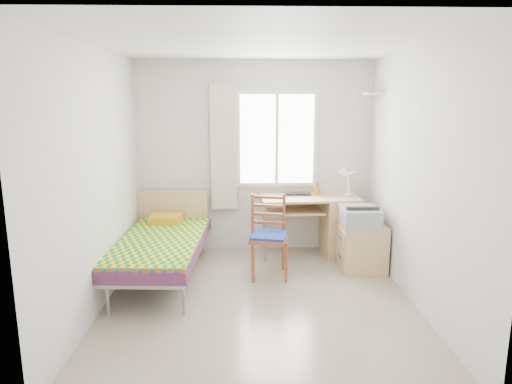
% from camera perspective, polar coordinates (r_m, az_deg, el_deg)
% --- Properties ---
extents(floor, '(3.50, 3.50, 0.00)m').
position_cam_1_polar(floor, '(4.93, 0.37, -13.48)').
color(floor, '#BCAD93').
rests_on(floor, ground).
extents(ceiling, '(3.50, 3.50, 0.00)m').
position_cam_1_polar(ceiling, '(4.50, 0.42, 18.10)').
color(ceiling, white).
rests_on(ceiling, wall_back).
extents(wall_back, '(3.20, 0.00, 3.20)m').
position_cam_1_polar(wall_back, '(6.27, -0.16, 4.35)').
color(wall_back, silver).
rests_on(wall_back, ground).
extents(wall_left, '(0.00, 3.50, 3.50)m').
position_cam_1_polar(wall_left, '(4.76, -19.25, 1.38)').
color(wall_left, silver).
rests_on(wall_left, ground).
extents(wall_right, '(0.00, 3.50, 3.50)m').
position_cam_1_polar(wall_right, '(4.86, 19.60, 1.56)').
color(wall_right, silver).
rests_on(wall_right, ground).
extents(window, '(1.10, 0.04, 1.30)m').
position_cam_1_polar(window, '(6.23, 2.62, 6.61)').
color(window, white).
rests_on(window, wall_back).
extents(curtain, '(0.35, 0.05, 1.70)m').
position_cam_1_polar(curtain, '(6.18, -4.06, 5.62)').
color(curtain, beige).
rests_on(curtain, wall_back).
extents(floating_shelf, '(0.20, 0.32, 0.03)m').
position_cam_1_polar(floating_shelf, '(6.09, 14.39, 11.80)').
color(floating_shelf, white).
rests_on(floating_shelf, wall_right).
extents(bed, '(1.03, 2.04, 0.86)m').
position_cam_1_polar(bed, '(5.51, -11.69, -6.32)').
color(bed, '#95989E').
rests_on(bed, floor).
extents(desk, '(1.32, 0.65, 0.81)m').
position_cam_1_polar(desk, '(6.25, 9.88, -3.90)').
color(desk, tan).
rests_on(desk, floor).
extents(chair, '(0.50, 0.50, 0.98)m').
position_cam_1_polar(chair, '(5.44, 1.69, -4.90)').
color(chair, brown).
rests_on(chair, floor).
extents(cabinet, '(0.54, 0.48, 0.58)m').
position_cam_1_polar(cabinet, '(5.81, 13.12, -6.75)').
color(cabinet, tan).
rests_on(cabinet, floor).
extents(printer, '(0.45, 0.52, 0.22)m').
position_cam_1_polar(printer, '(5.70, 12.84, -2.89)').
color(printer, '#A4A6AC').
rests_on(printer, cabinet).
extents(laptop, '(0.38, 0.25, 0.03)m').
position_cam_1_polar(laptop, '(6.15, 5.19, -0.31)').
color(laptop, black).
rests_on(laptop, desk).
extents(pen_cup, '(0.10, 0.10, 0.10)m').
position_cam_1_polar(pen_cup, '(6.24, 7.67, 0.15)').
color(pen_cup, orange).
rests_on(pen_cup, desk).
extents(task_lamp, '(0.23, 0.32, 0.41)m').
position_cam_1_polar(task_lamp, '(6.05, 11.19, 1.66)').
color(task_lamp, white).
rests_on(task_lamp, desk).
extents(book, '(0.27, 0.30, 0.02)m').
position_cam_1_polar(book, '(6.12, 4.88, -2.65)').
color(book, gray).
rests_on(book, desk).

